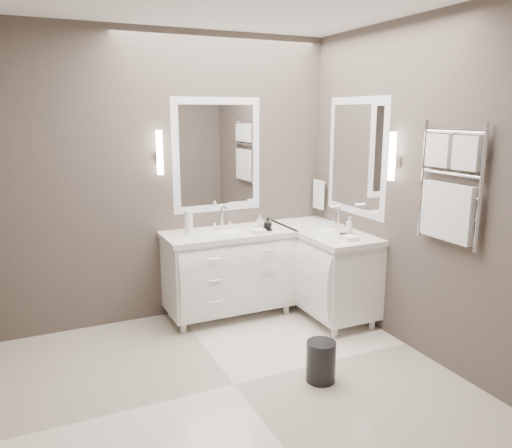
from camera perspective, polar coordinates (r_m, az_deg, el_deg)
name	(u,v)px	position (r m, az deg, el deg)	size (l,w,h in m)	color
floor	(234,385)	(3.86, -2.51, -17.92)	(3.20, 3.00, 0.01)	white
wall_back	(172,178)	(4.79, -9.55, 5.19)	(3.20, 0.01, 2.70)	#4B413C
wall_front	(371,264)	(2.10, 13.00, -4.49)	(3.20, 0.01, 2.70)	#4B413C
wall_right	(416,189)	(4.24, 17.83, 3.81)	(0.01, 3.00, 2.70)	#4B413C
vanity_back	(229,268)	(4.86, -3.15, -5.01)	(1.24, 0.59, 0.97)	white
vanity_right	(323,266)	(4.96, 7.72, -4.72)	(0.59, 1.24, 0.97)	white
mirror_back	(217,155)	(4.89, -4.45, 7.83)	(0.90, 0.02, 1.10)	white
mirror_right	(356,157)	(4.82, 11.40, 7.56)	(0.02, 0.90, 1.10)	white
sconce_back	(160,153)	(4.66, -10.95, 7.93)	(0.06, 0.06, 0.40)	white
sconce_right	(392,157)	(4.33, 15.29, 7.37)	(0.06, 0.06, 0.40)	white
towel_bar_corner	(319,194)	(5.31, 7.18, 3.43)	(0.03, 0.22, 0.30)	white
towel_ladder	(449,191)	(3.92, 21.21, 3.49)	(0.06, 0.58, 0.90)	white
waste_bin	(321,361)	(3.86, 7.43, -15.30)	(0.22, 0.22, 0.31)	black
amenity_tray_back	(264,229)	(4.79, 0.88, -0.58)	(0.15, 0.11, 0.02)	black
amenity_tray_right	(349,235)	(4.62, 10.56, -1.29)	(0.11, 0.15, 0.02)	black
water_bottle	(189,223)	(4.65, -7.71, 0.15)	(0.08, 0.08, 0.22)	silver
soap_bottle_a	(260,222)	(4.78, 0.45, 0.27)	(0.05, 0.06, 0.12)	white
soap_bottle_b	(268,223)	(4.76, 1.36, 0.12)	(0.08, 0.08, 0.10)	black
soap_bottle_c	(349,225)	(4.60, 10.61, -0.17)	(0.06, 0.06, 0.16)	white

